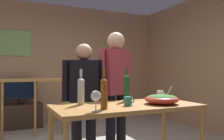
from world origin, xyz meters
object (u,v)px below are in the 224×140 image
at_px(person_standing_right, 116,84).
at_px(person_standing_left, 84,94).
at_px(tv_console, 19,116).
at_px(serving_table, 127,113).
at_px(wine_bottle_clear, 81,90).
at_px(wine_bottle_green, 127,87).
at_px(wine_bottle_amber, 104,92).
at_px(framed_picture, 15,43).
at_px(flat_screen_tv, 19,90).
at_px(salad_bowl, 162,99).
at_px(stair_railing, 14,100).
at_px(wine_glass, 96,97).
at_px(mug_teal, 128,101).
at_px(mug_white, 160,95).

bearing_deg(person_standing_right, person_standing_left, -12.39).
bearing_deg(person_standing_left, tv_console, -62.10).
distance_m(tv_console, serving_table, 3.18).
bearing_deg(tv_console, wine_bottle_clear, -81.15).
distance_m(wine_bottle_green, wine_bottle_amber, 0.62).
relative_size(framed_picture, wine_bottle_amber, 1.74).
relative_size(flat_screen_tv, salad_bowl, 1.97).
relative_size(stair_railing, tv_console, 3.05).
xyz_separation_m(serving_table, salad_bowl, (0.35, -0.11, 0.14)).
height_order(flat_screen_tv, wine_glass, wine_glass).
xyz_separation_m(flat_screen_tv, wine_bottle_clear, (0.44, -2.79, 0.20)).
height_order(framed_picture, mug_teal, framed_picture).
relative_size(mug_white, person_standing_left, 0.08).
height_order(stair_railing, wine_bottle_amber, wine_bottle_amber).
bearing_deg(mug_white, serving_table, -157.72).
bearing_deg(wine_bottle_green, salad_bowl, -59.96).
height_order(wine_bottle_clear, person_standing_right, person_standing_right).
relative_size(stair_railing, flat_screen_tv, 3.92).
bearing_deg(wine_bottle_green, mug_teal, -115.97).
bearing_deg(person_standing_right, stair_railing, -63.33).
relative_size(flat_screen_tv, person_standing_left, 0.46).
bearing_deg(flat_screen_tv, wine_bottle_clear, -81.06).
distance_m(serving_table, mug_white, 0.66).
relative_size(framed_picture, person_standing_right, 0.38).
bearing_deg(salad_bowl, stair_railing, 119.87).
height_order(serving_table, wine_bottle_clear, wine_bottle_clear).
relative_size(wine_bottle_green, wine_bottle_amber, 1.06).
xyz_separation_m(mug_white, person_standing_left, (-0.83, 0.47, 0.00)).
bearing_deg(serving_table, mug_teal, -108.64).
distance_m(salad_bowl, person_standing_left, 1.01).
xyz_separation_m(wine_bottle_green, mug_white, (0.47, -0.01, -0.11)).
distance_m(wine_bottle_clear, mug_teal, 0.50).
xyz_separation_m(wine_glass, person_standing_right, (0.66, 0.98, 0.05)).
relative_size(mug_teal, person_standing_right, 0.07).
height_order(flat_screen_tv, mug_teal, flat_screen_tv).
height_order(framed_picture, wine_glass, framed_picture).
bearing_deg(stair_railing, mug_white, -51.10).
relative_size(salad_bowl, person_standing_right, 0.21).
relative_size(framed_picture, serving_table, 0.43).
xyz_separation_m(tv_console, salad_bowl, (1.22, -3.14, 0.63)).
bearing_deg(mug_white, mug_teal, -153.14).
distance_m(tv_console, salad_bowl, 3.42).
bearing_deg(person_standing_left, wine_bottle_clear, 81.44).
relative_size(framed_picture, tv_console, 0.71).
height_order(mug_white, person_standing_left, person_standing_left).
relative_size(stair_railing, wine_bottle_clear, 7.50).
distance_m(tv_console, wine_bottle_clear, 2.95).
xyz_separation_m(mug_teal, person_standing_right, (0.25, 0.79, 0.13)).
distance_m(wine_glass, wine_bottle_clear, 0.45).
height_order(wine_glass, mug_teal, wine_glass).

